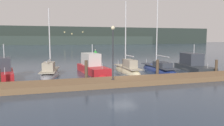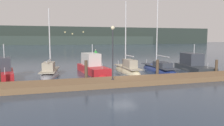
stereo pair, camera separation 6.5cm
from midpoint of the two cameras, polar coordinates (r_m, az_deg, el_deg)
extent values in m
plane|color=#2D3D51|center=(20.67, 2.80, -4.32)|extent=(400.00, 400.00, 0.00)
cube|color=brown|center=(18.82, 4.79, -4.69)|extent=(27.18, 2.80, 0.45)
cylinder|color=#4C3D2D|center=(19.34, -6.67, -2.16)|extent=(0.28, 0.28, 1.95)
cylinder|color=#4C3D2D|center=(21.64, 11.84, -1.53)|extent=(0.28, 0.28, 1.81)
cylinder|color=#4C3D2D|center=(25.68, 25.66, -1.02)|extent=(0.28, 0.28, 1.62)
ellipsoid|color=red|center=(22.84, -26.01, -3.93)|extent=(2.37, 5.46, 0.97)
cube|color=red|center=(22.78, -26.06, -2.91)|extent=(2.17, 4.92, 0.83)
cube|color=#333842|center=(23.17, -26.18, -0.21)|extent=(1.41, 2.46, 1.22)
cube|color=black|center=(24.20, -26.19, 0.48)|extent=(0.95, 0.39, 0.55)
cylinder|color=silver|center=(22.66, -26.34, 2.85)|extent=(0.07, 0.07, 1.30)
cylinder|color=silver|center=(20.48, -26.17, -1.86)|extent=(0.04, 0.04, 0.60)
ellipsoid|color=gray|center=(23.88, -15.79, -3.11)|extent=(2.64, 6.11, 1.14)
cube|color=#A39984|center=(23.80, -15.84, -1.74)|extent=(2.22, 5.13, 0.08)
cube|color=#A39984|center=(23.04, -16.11, -0.85)|extent=(1.33, 2.03, 0.84)
cylinder|color=silver|center=(24.05, -15.91, 5.99)|extent=(0.12, 0.12, 6.40)
cylinder|color=silver|center=(22.83, -16.21, 0.61)|extent=(0.49, 2.64, 0.09)
cylinder|color=silver|center=(26.44, -15.04, -0.39)|extent=(0.04, 0.04, 0.50)
ellipsoid|color=red|center=(24.73, -4.93, -2.57)|extent=(3.01, 7.01, 0.98)
cube|color=red|center=(24.67, -4.94, -1.66)|extent=(2.75, 6.31, 0.79)
cube|color=silver|center=(25.18, -5.47, 0.99)|extent=(1.83, 3.15, 1.39)
cube|color=black|center=(26.45, -6.42, 1.69)|extent=(1.30, 0.44, 0.62)
cylinder|color=silver|center=(24.59, -5.09, 3.68)|extent=(0.07, 0.07, 1.02)
cylinder|color=silver|center=(21.93, -2.51, -0.81)|extent=(0.04, 0.04, 0.60)
ellipsoid|color=beige|center=(25.26, 4.04, -2.38)|extent=(1.69, 6.93, 1.56)
cube|color=#A39984|center=(25.18, 4.05, -1.03)|extent=(1.42, 5.82, 0.08)
cube|color=#A39984|center=(24.35, 4.77, -0.14)|extent=(0.99, 2.22, 0.89)
cylinder|color=silver|center=(25.49, 3.67, 7.47)|extent=(0.12, 0.12, 7.46)
cylinder|color=silver|center=(24.41, 4.66, 1.89)|extent=(0.12, 2.47, 0.09)
cylinder|color=silver|center=(28.11, 1.71, 0.26)|extent=(0.04, 0.04, 0.50)
ellipsoid|color=navy|center=(26.83, 12.13, -1.99)|extent=(2.55, 8.24, 1.51)
cube|color=#333842|center=(26.75, 12.16, -0.78)|extent=(2.14, 6.92, 0.08)
cube|color=#333842|center=(25.84, 13.10, -0.36)|extent=(1.40, 2.67, 0.54)
cylinder|color=silver|center=(27.22, 11.82, 10.50)|extent=(0.12, 0.12, 10.57)
cylinder|color=silver|center=(25.81, 13.10, 1.77)|extent=(0.26, 3.14, 0.09)
cylinder|color=silver|center=(30.12, 9.11, 0.54)|extent=(0.04, 0.04, 0.50)
ellipsoid|color=#2D3338|center=(28.33, 20.67, -1.82)|extent=(3.50, 7.21, 1.38)
cube|color=#2D3338|center=(28.29, 20.70, -1.19)|extent=(3.20, 6.50, 0.63)
cube|color=#333842|center=(28.79, 20.13, 1.01)|extent=(2.12, 3.26, 1.43)
cube|color=black|center=(30.00, 18.91, 1.66)|extent=(1.51, 0.50, 0.64)
cylinder|color=silver|center=(28.22, 20.75, 3.45)|extent=(0.07, 0.07, 1.09)
cylinder|color=silver|center=(25.72, 23.82, -0.66)|extent=(0.04, 0.04, 0.60)
cylinder|color=green|center=(38.76, -4.22, 0.78)|extent=(1.44, 1.44, 0.16)
cylinder|color=green|center=(38.70, -4.23, 1.77)|extent=(0.96, 0.96, 1.18)
cone|color=green|center=(38.64, -4.24, 3.01)|extent=(0.67, 0.67, 0.50)
sphere|color=#F9EAB7|center=(38.62, -4.24, 3.46)|extent=(0.16, 0.16, 0.16)
cylinder|color=#2D2D33|center=(18.12, 0.29, -4.28)|extent=(0.24, 0.24, 0.06)
cylinder|color=#2D2D33|center=(17.86, 0.30, 2.22)|extent=(0.10, 0.10, 4.05)
sphere|color=#F9EAB7|center=(17.83, 0.30, 9.18)|extent=(0.32, 0.32, 0.32)
cube|color=#28332D|center=(159.31, -14.17, 6.95)|extent=(240.00, 16.00, 12.18)
cube|color=#333F39|center=(149.17, -15.88, 5.69)|extent=(144.00, 10.00, 5.60)
cube|color=#F4DB8C|center=(162.72, 5.33, 6.59)|extent=(0.80, 0.10, 0.80)
cube|color=#F4DB8C|center=(152.05, -10.30, 7.53)|extent=(0.80, 0.10, 0.80)
cube|color=#F4DB8C|center=(152.04, -23.00, 6.13)|extent=(0.80, 0.10, 0.80)
cube|color=#F4DB8C|center=(151.71, -11.44, 5.93)|extent=(0.80, 0.10, 0.80)
cube|color=#F4DB8C|center=(153.08, -7.50, 8.03)|extent=(0.80, 0.10, 0.80)
cube|color=#F4DB8C|center=(153.05, -7.39, 6.54)|extent=(0.80, 0.10, 0.80)
cube|color=#F4DB8C|center=(153.92, -5.56, 6.78)|extent=(0.80, 0.10, 0.80)
cube|color=#F4DB8C|center=(151.62, -12.15, 7.89)|extent=(0.80, 0.10, 0.80)
cube|color=#F4DB8C|center=(151.24, -19.07, 6.08)|extent=(0.80, 0.10, 0.80)
cube|color=#F4DB8C|center=(162.51, 5.14, 6.73)|extent=(0.80, 0.10, 0.80)
camera|label=1|loc=(0.03, -89.92, 0.01)|focal=35.00mm
camera|label=2|loc=(0.03, 90.08, -0.01)|focal=35.00mm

